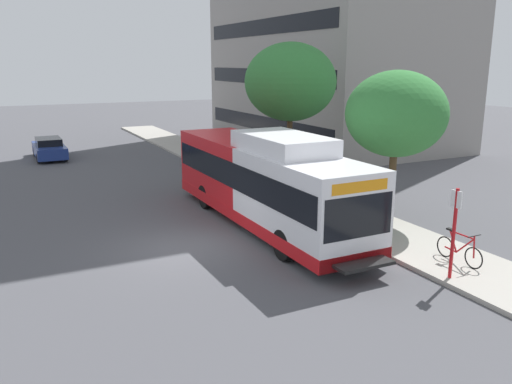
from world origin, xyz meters
name	(u,v)px	position (x,y,z in m)	size (l,w,h in m)	color
ground_plane	(128,196)	(0.00, 8.00, 0.00)	(120.00, 120.00, 0.00)	#4C4C51
sidewalk_curb	(279,188)	(7.00, 6.00, 0.07)	(3.00, 56.00, 0.14)	#A8A399
transit_bus	(264,182)	(3.64, 1.11, 1.70)	(2.58, 12.25, 3.65)	white
bus_stop_sign_pole	(454,227)	(5.83, -6.02, 1.65)	(0.10, 0.36, 2.60)	red
bicycle_parked	(459,249)	(6.96, -5.30, 0.56)	(0.52, 1.76, 1.02)	black
street_tree_near_stop	(396,114)	(8.14, -0.81, 4.21)	(3.76, 3.76, 5.68)	#4C3823
street_tree_mid_block	(290,82)	(8.04, 6.79, 5.13)	(4.52, 4.52, 6.92)	#4C3823
parked_car_far_lane	(49,148)	(-2.20, 20.14, 0.66)	(1.80, 4.50, 1.33)	navy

